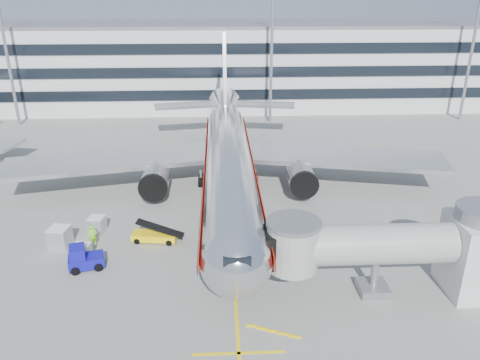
{
  "coord_description": "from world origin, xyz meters",
  "views": [
    {
      "loc": [
        -1.05,
        -37.33,
        21.44
      ],
      "look_at": [
        1.01,
        5.39,
        4.0
      ],
      "focal_mm": 35.0,
      "sensor_mm": 36.0,
      "label": 1
    }
  ],
  "objects_px": {
    "belt_loader": "(155,235)",
    "cargo_container_front": "(82,253)",
    "ramp_worker": "(93,236)",
    "baggage_tug": "(84,259)",
    "cargo_container_left": "(97,225)",
    "cargo_container_right": "(60,237)",
    "main_jet": "(228,157)"
  },
  "relations": [
    {
      "from": "belt_loader",
      "to": "cargo_container_front",
      "type": "bearing_deg",
      "value": -152.84
    },
    {
      "from": "cargo_container_left",
      "to": "cargo_container_right",
      "type": "bearing_deg",
      "value": -136.99
    },
    {
      "from": "cargo_container_right",
      "to": "cargo_container_left",
      "type": "bearing_deg",
      "value": 43.01
    },
    {
      "from": "cargo_container_front",
      "to": "baggage_tug",
      "type": "bearing_deg",
      "value": -68.45
    },
    {
      "from": "belt_loader",
      "to": "baggage_tug",
      "type": "distance_m",
      "value": 6.81
    },
    {
      "from": "cargo_container_left",
      "to": "ramp_worker",
      "type": "xyz_separation_m",
      "value": [
        0.31,
        -2.63,
        0.25
      ]
    },
    {
      "from": "ramp_worker",
      "to": "cargo_container_right",
      "type": "bearing_deg",
      "value": 147.88
    },
    {
      "from": "cargo_container_right",
      "to": "cargo_container_front",
      "type": "xyz_separation_m",
      "value": [
        2.58,
        -2.53,
        -0.18
      ]
    },
    {
      "from": "cargo_container_left",
      "to": "cargo_container_front",
      "type": "height_order",
      "value": "cargo_container_left"
    },
    {
      "from": "baggage_tug",
      "to": "cargo_container_front",
      "type": "bearing_deg",
      "value": 111.55
    },
    {
      "from": "belt_loader",
      "to": "cargo_container_left",
      "type": "bearing_deg",
      "value": 160.04
    },
    {
      "from": "cargo_container_left",
      "to": "ramp_worker",
      "type": "bearing_deg",
      "value": -83.34
    },
    {
      "from": "cargo_container_right",
      "to": "ramp_worker",
      "type": "height_order",
      "value": "ramp_worker"
    },
    {
      "from": "baggage_tug",
      "to": "cargo_container_left",
      "type": "bearing_deg",
      "value": 93.72
    },
    {
      "from": "cargo_container_front",
      "to": "ramp_worker",
      "type": "bearing_deg",
      "value": 80.24
    },
    {
      "from": "belt_loader",
      "to": "cargo_container_front",
      "type": "xyz_separation_m",
      "value": [
        -5.8,
        -2.97,
        0.15
      ]
    },
    {
      "from": "belt_loader",
      "to": "cargo_container_left",
      "type": "relative_size",
      "value": 2.65
    },
    {
      "from": "baggage_tug",
      "to": "belt_loader",
      "type": "bearing_deg",
      "value": 39.15
    },
    {
      "from": "cargo_container_left",
      "to": "main_jet",
      "type": "bearing_deg",
      "value": 35.15
    },
    {
      "from": "cargo_container_left",
      "to": "cargo_container_right",
      "type": "height_order",
      "value": "cargo_container_right"
    },
    {
      "from": "cargo_container_front",
      "to": "ramp_worker",
      "type": "distance_m",
      "value": 2.46
    },
    {
      "from": "main_jet",
      "to": "ramp_worker",
      "type": "distance_m",
      "value": 17.3
    },
    {
      "from": "main_jet",
      "to": "cargo_container_left",
      "type": "height_order",
      "value": "main_jet"
    },
    {
      "from": "cargo_container_left",
      "to": "cargo_container_front",
      "type": "relative_size",
      "value": 1.03
    },
    {
      "from": "main_jet",
      "to": "cargo_container_left",
      "type": "bearing_deg",
      "value": -144.85
    },
    {
      "from": "belt_loader",
      "to": "baggage_tug",
      "type": "relative_size",
      "value": 1.39
    },
    {
      "from": "belt_loader",
      "to": "cargo_container_front",
      "type": "height_order",
      "value": "belt_loader"
    },
    {
      "from": "main_jet",
      "to": "cargo_container_front",
      "type": "xyz_separation_m",
      "value": [
        -12.85,
        -14.01,
        -3.5
      ]
    },
    {
      "from": "ramp_worker",
      "to": "cargo_container_front",
      "type": "bearing_deg",
      "value": -129.52
    },
    {
      "from": "baggage_tug",
      "to": "main_jet",
      "type": "bearing_deg",
      "value": 51.2
    },
    {
      "from": "cargo_container_left",
      "to": "cargo_container_right",
      "type": "xyz_separation_m",
      "value": [
        -2.69,
        -2.51,
        0.14
      ]
    },
    {
      "from": "belt_loader",
      "to": "cargo_container_left",
      "type": "xyz_separation_m",
      "value": [
        -5.69,
        2.07,
        0.18
      ]
    }
  ]
}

